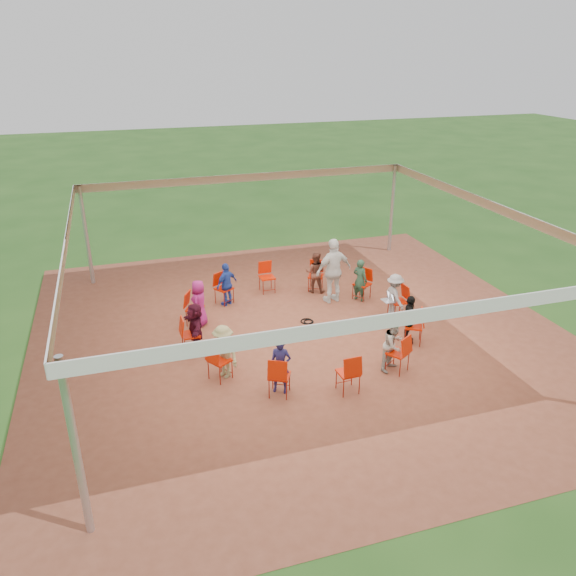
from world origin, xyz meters
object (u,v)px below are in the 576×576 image
object	(u,v)px
chair_8	(279,376)
person_seated_1	(360,280)
chair_1	(362,284)
chair_5	(195,309)
standing_person	(334,271)
person_seated_5	(195,328)
person_seated_9	(409,320)
chair_7	(220,361)
person_seated_2	(315,272)
chair_2	(316,276)
person_seated_6	(224,352)
person_seated_0	(395,296)
person_seated_4	(199,303)
chair_3	(267,278)
laptop	(389,298)
chair_6	(191,335)
chair_0	(398,302)
chair_9	(348,373)
chair_11	(413,326)
person_seated_3	(227,284)
person_seated_7	(280,366)
person_seated_8	(394,345)
cable_coil	(307,321)
chair_10	(398,353)
chair_4	(224,289)

from	to	relation	value
chair_8	person_seated_1	xyz separation A→B (m)	(3.51, 3.84, 0.17)
chair_1	chair_5	distance (m)	4.77
standing_person	person_seated_5	bearing A→B (deg)	12.23
chair_1	chair_5	world-z (taller)	same
person_seated_9	standing_person	bearing A→B (deg)	44.65
chair_7	person_seated_1	world-z (taller)	person_seated_1
chair_8	person_seated_2	world-z (taller)	person_seated_2
chair_2	chair_1	bearing A→B (deg)	165.00
chair_2	person_seated_6	xyz separation A→B (m)	(-3.51, -3.84, 0.17)
person_seated_0	person_seated_4	size ratio (longest dim) A/B	1.00
chair_3	laptop	xyz separation A→B (m)	(2.57, -2.66, 0.13)
chair_6	person_seated_1	size ratio (longest dim) A/B	0.73
chair_2	chair_5	bearing A→B (deg)	45.00
chair_0	chair_9	world-z (taller)	same
chair_8	standing_person	xyz separation A→B (m)	(2.77, 3.99, 0.48)
chair_8	person_seated_6	world-z (taller)	person_seated_6
chair_11	chair_0	bearing A→B (deg)	15.00
chair_3	person_seated_3	distance (m)	1.41
person_seated_7	chair_5	bearing A→B (deg)	136.28
person_seated_3	chair_1	bearing A→B (deg)	136.28
chair_9	person_seated_8	xyz separation A→B (m)	(1.30, 0.52, 0.17)
chair_8	person_seated_0	xyz separation A→B (m)	(3.92, 2.54, 0.17)
chair_0	chair_3	size ratio (longest dim) A/B	1.00
chair_1	chair_11	distance (m)	2.75
person_seated_5	cable_coil	xyz separation A→B (m)	(3.00, 0.63, -0.60)
chair_0	person_seated_9	size ratio (longest dim) A/B	0.73
chair_7	person_seated_4	bearing A→B (deg)	147.79
chair_1	person_seated_3	size ratio (longest dim) A/B	0.73
laptop	chair_5	bearing A→B (deg)	74.17
person_seated_8	chair_1	bearing A→B (deg)	43.72
chair_10	person_seated_1	distance (m)	3.81
cable_coil	person_seated_6	bearing A→B (deg)	-143.40
person_seated_2	person_seated_3	world-z (taller)	same
person_seated_8	standing_person	xyz separation A→B (m)	(0.08, 3.79, 0.31)
chair_8	person_seated_7	bearing A→B (deg)	90.00
chair_8	person_seated_4	size ratio (longest dim) A/B	0.73
chair_0	chair_1	size ratio (longest dim) A/B	1.00
person_seated_0	chair_1	bearing A→B (deg)	10.25
chair_3	chair_8	size ratio (longest dim) A/B	1.00
chair_3	person_seated_3	world-z (taller)	person_seated_3
chair_2	chair_6	bearing A→B (deg)	60.00
chair_5	person_seated_2	xyz separation A→B (m)	(3.66, 1.04, 0.17)
person_seated_1	person_seated_4	distance (m)	4.56
chair_9	chair_11	world-z (taller)	same
person_seated_6	laptop	distance (m)	4.93
person_seated_5	person_seated_7	distance (m)	2.63
chair_0	chair_11	size ratio (longest dim) A/B	1.00
chair_4	person_seated_7	bearing A→B (deg)	60.74
chair_4	person_seated_4	world-z (taller)	person_seated_4
chair_1	chair_10	world-z (taller)	same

